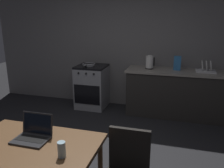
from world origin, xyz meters
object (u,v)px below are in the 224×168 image
Objects in this scene: cereal_box at (177,63)px; dish_rack at (206,69)px; stove_oven at (92,86)px; dining_table at (32,152)px; drinking_glass at (62,149)px; frying_pan at (89,64)px; laptop at (33,135)px; electric_kettle at (150,62)px.

cereal_box is 0.79× the size of dish_rack.
stove_oven reaches higher than dining_table.
drinking_glass is at bearing -15.49° from dining_table.
stove_oven is 3.35× the size of cereal_box.
frying_pan is 3.27× the size of drinking_glass.
drinking_glass is at bearing -73.96° from stove_oven.
dish_rack reaches higher than drinking_glass.
drinking_glass is 0.39× the size of dish_rack.
frying_pan is at bearing 108.23° from laptop.
dish_rack is at bearing 65.16° from laptop.
drinking_glass is at bearing -72.84° from frying_pan.
stove_oven is 0.48m from frying_pan.
frying_pan is at bearing -178.43° from cereal_box.
drinking_glass is at bearing -17.96° from laptop.
dish_rack is at bearing 0.71° from frying_pan.
dish_rack reaches higher than dining_table.
cereal_box is at bearing 67.01° from dining_table.
electric_kettle is 0.60× the size of frying_pan.
electric_kettle is at bearing 0.12° from stove_oven.
drinking_glass is at bearing -114.85° from dish_rack.
drinking_glass is (0.90, -2.91, -0.11)m from frying_pan.
dining_table is 3.13m from cereal_box.
frying_pan is 1.76m from cereal_box.
laptop is at bearing 154.29° from drinking_glass.
frying_pan is (-0.05, -0.03, 0.47)m from stove_oven.
stove_oven is 3.41× the size of electric_kettle.
frying_pan is (-0.50, 2.72, 0.13)m from laptop.
dish_rack reaches higher than stove_oven.
laptop is (-0.04, 0.09, 0.13)m from dining_table.
stove_oven is 3.08m from drinking_glass.
dish_rack is at bearing 0.06° from stove_oven.
frying_pan reaches higher than stove_oven.
dish_rack is (1.36, 2.94, 0.13)m from drinking_glass.
cereal_box is (0.85, 2.96, 0.21)m from drinking_glass.
electric_kettle reaches higher than laptop.
stove_oven is at bearing -179.88° from electric_kettle.
cereal_box is at bearing 73.93° from drinking_glass.
laptop is at bearing -80.72° from stove_oven.
stove_oven is 1.32m from electric_kettle.
dining_table is 0.16m from laptop.
stove_oven is at bearing 25.02° from frying_pan.
electric_kettle is (1.19, 0.00, 0.57)m from stove_oven.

